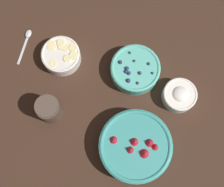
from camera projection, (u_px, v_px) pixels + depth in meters
ground_plane at (106, 109)px, 1.09m from camera, size 4.00×4.00×0.00m
bowl_strawberries at (135, 146)px, 1.01m from camera, size 0.24×0.24×0.09m
bowl_blueberries at (135, 70)px, 1.09m from camera, size 0.17×0.17×0.06m
bowl_bananas at (61, 56)px, 1.10m from camera, size 0.14×0.14×0.06m
bowl_cream at (179, 95)px, 1.07m from camera, size 0.12×0.12×0.06m
jar_chocolate at (49, 109)px, 1.04m from camera, size 0.08×0.08×0.11m
spoon at (26, 40)px, 1.14m from camera, size 0.05×0.14×0.01m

